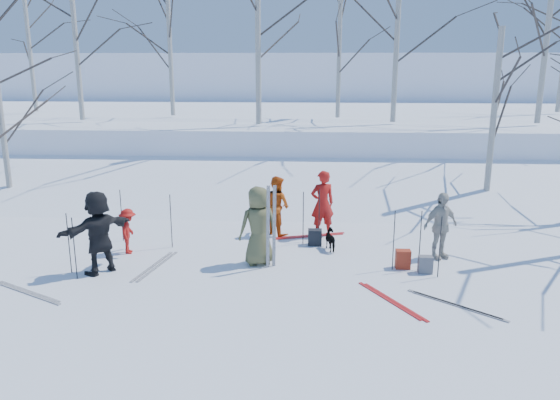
# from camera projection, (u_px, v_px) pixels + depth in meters

# --- Properties ---
(ground) EXTENTS (120.00, 120.00, 0.00)m
(ground) POSITION_uv_depth(u_px,v_px,m) (276.00, 276.00, 11.64)
(ground) COLOR white
(ground) RESTS_ON ground
(snow_ramp) EXTENTS (70.00, 9.49, 4.12)m
(snow_ramp) POSITION_uv_depth(u_px,v_px,m) (290.00, 193.00, 18.38)
(snow_ramp) COLOR white
(snow_ramp) RESTS_ON ground
(snow_plateau) EXTENTS (70.00, 18.00, 2.20)m
(snow_plateau) POSITION_uv_depth(u_px,v_px,m) (298.00, 132.00, 27.85)
(snow_plateau) COLOR white
(snow_plateau) RESTS_ON ground
(far_hill) EXTENTS (90.00, 30.00, 6.00)m
(far_hill) POSITION_uv_depth(u_px,v_px,m) (305.00, 91.00, 47.94)
(far_hill) COLOR white
(far_hill) RESTS_ON ground
(skier_olive_center) EXTENTS (1.03, 0.87, 1.79)m
(skier_olive_center) POSITION_uv_depth(u_px,v_px,m) (258.00, 226.00, 12.15)
(skier_olive_center) COLOR brown
(skier_olive_center) RESTS_ON ground
(skier_red_north) EXTENTS (0.74, 0.60, 1.75)m
(skier_red_north) POSITION_uv_depth(u_px,v_px,m) (322.00, 204.00, 14.15)
(skier_red_north) COLOR #AC1410
(skier_red_north) RESTS_ON ground
(skier_redor_behind) EXTENTS (0.96, 0.96, 1.57)m
(skier_redor_behind) POSITION_uv_depth(u_px,v_px,m) (277.00, 205.00, 14.33)
(skier_redor_behind) COLOR #BF480E
(skier_redor_behind) RESTS_ON ground
(skier_red_seated) EXTENTS (0.50, 0.75, 1.09)m
(skier_red_seated) POSITION_uv_depth(u_px,v_px,m) (128.00, 231.00, 12.94)
(skier_red_seated) COLOR #AC1410
(skier_red_seated) RESTS_ON ground
(skier_cream_east) EXTENTS (0.99, 0.76, 1.57)m
(skier_cream_east) POSITION_uv_depth(u_px,v_px,m) (440.00, 226.00, 12.53)
(skier_cream_east) COLOR beige
(skier_cream_east) RESTS_ON ground
(skier_grey_west) EXTENTS (1.48, 1.65, 1.82)m
(skier_grey_west) POSITION_uv_depth(u_px,v_px,m) (98.00, 232.00, 11.65)
(skier_grey_west) COLOR black
(skier_grey_west) RESTS_ON ground
(dog) EXTENTS (0.46, 0.66, 0.51)m
(dog) POSITION_uv_depth(u_px,v_px,m) (332.00, 240.00, 13.22)
(dog) COLOR black
(dog) RESTS_ON ground
(upright_ski_left) EXTENTS (0.11, 0.17, 1.90)m
(upright_ski_left) POSITION_uv_depth(u_px,v_px,m) (268.00, 227.00, 11.85)
(upright_ski_left) COLOR silver
(upright_ski_left) RESTS_ON ground
(upright_ski_right) EXTENTS (0.11, 0.23, 1.89)m
(upright_ski_right) POSITION_uv_depth(u_px,v_px,m) (274.00, 227.00, 11.90)
(upright_ski_right) COLOR silver
(upright_ski_right) RESTS_ON ground
(ski_pair_a) EXTENTS (0.93, 1.98, 0.02)m
(ski_pair_a) POSITION_uv_depth(u_px,v_px,m) (155.00, 266.00, 12.19)
(ski_pair_a) COLOR silver
(ski_pair_a) RESTS_ON ground
(ski_pair_b) EXTENTS (1.79, 2.07, 0.02)m
(ski_pair_b) POSITION_uv_depth(u_px,v_px,m) (29.00, 293.00, 10.79)
(ski_pair_b) COLOR silver
(ski_pair_b) RESTS_ON ground
(ski_pair_c) EXTENTS (1.28, 2.01, 0.02)m
(ski_pair_c) POSITION_uv_depth(u_px,v_px,m) (309.00, 236.00, 14.31)
(ski_pair_c) COLOR red
(ski_pair_c) RESTS_ON ground
(ski_pair_d) EXTENTS (1.85, 2.07, 0.02)m
(ski_pair_d) POSITION_uv_depth(u_px,v_px,m) (391.00, 301.00, 10.41)
(ski_pair_d) COLOR red
(ski_pair_d) RESTS_ON ground
(ski_pair_e) EXTENTS (2.07, 2.10, 0.02)m
(ski_pair_e) POSITION_uv_depth(u_px,v_px,m) (456.00, 305.00, 10.23)
(ski_pair_e) COLOR silver
(ski_pair_e) RESTS_ON ground
(ski_pole_a) EXTENTS (0.02, 0.02, 1.34)m
(ski_pole_a) POSITION_uv_depth(u_px,v_px,m) (420.00, 241.00, 11.84)
(ski_pole_a) COLOR black
(ski_pole_a) RESTS_ON ground
(ski_pole_b) EXTENTS (0.02, 0.02, 1.34)m
(ski_pole_b) POSITION_uv_depth(u_px,v_px,m) (171.00, 221.00, 13.30)
(ski_pole_b) COLOR black
(ski_pole_b) RESTS_ON ground
(ski_pole_c) EXTENTS (0.02, 0.02, 1.34)m
(ski_pole_c) POSITION_uv_depth(u_px,v_px,m) (74.00, 248.00, 11.35)
(ski_pole_c) COLOR black
(ski_pole_c) RESTS_ON ground
(ski_pole_d) EXTENTS (0.02, 0.02, 1.34)m
(ski_pole_d) POSITION_uv_depth(u_px,v_px,m) (440.00, 247.00, 11.43)
(ski_pole_d) COLOR black
(ski_pole_d) RESTS_ON ground
(ski_pole_e) EXTENTS (0.02, 0.02, 1.34)m
(ski_pole_e) POSITION_uv_depth(u_px,v_px,m) (394.00, 240.00, 11.86)
(ski_pole_e) COLOR black
(ski_pole_e) RESTS_ON ground
(ski_pole_f) EXTENTS (0.02, 0.02, 1.34)m
(ski_pole_f) POSITION_uv_depth(u_px,v_px,m) (95.00, 244.00, 11.65)
(ski_pole_f) COLOR black
(ski_pole_f) RESTS_ON ground
(ski_pole_g) EXTENTS (0.02, 0.02, 1.34)m
(ski_pole_g) POSITION_uv_depth(u_px,v_px,m) (319.00, 215.00, 13.86)
(ski_pole_g) COLOR black
(ski_pole_g) RESTS_ON ground
(ski_pole_h) EXTENTS (0.02, 0.02, 1.34)m
(ski_pole_h) POSITION_uv_depth(u_px,v_px,m) (303.00, 218.00, 13.57)
(ski_pole_h) COLOR black
(ski_pole_h) RESTS_ON ground
(ski_pole_i) EXTENTS (0.02, 0.02, 1.34)m
(ski_pole_i) POSITION_uv_depth(u_px,v_px,m) (69.00, 243.00, 11.67)
(ski_pole_i) COLOR black
(ski_pole_i) RESTS_ON ground
(ski_pole_j) EXTENTS (0.02, 0.02, 1.34)m
(ski_pole_j) POSITION_uv_depth(u_px,v_px,m) (122.00, 216.00, 13.79)
(ski_pole_j) COLOR black
(ski_pole_j) RESTS_ON ground
(backpack_red) EXTENTS (0.32, 0.22, 0.42)m
(backpack_red) POSITION_uv_depth(u_px,v_px,m) (403.00, 259.00, 12.04)
(backpack_red) COLOR maroon
(backpack_red) RESTS_ON ground
(backpack_grey) EXTENTS (0.30, 0.20, 0.38)m
(backpack_grey) POSITION_uv_depth(u_px,v_px,m) (425.00, 265.00, 11.78)
(backpack_grey) COLOR #595A60
(backpack_grey) RESTS_ON ground
(backpack_dark) EXTENTS (0.34, 0.24, 0.40)m
(backpack_dark) POSITION_uv_depth(u_px,v_px,m) (315.00, 237.00, 13.58)
(backpack_dark) COLOR black
(backpack_dark) RESTS_ON ground
(birch_plateau_a) EXTENTS (4.21, 4.21, 5.16)m
(birch_plateau_a) POSITION_uv_depth(u_px,v_px,m) (339.00, 54.00, 22.21)
(birch_plateau_a) COLOR silver
(birch_plateau_a) RESTS_ON snow_plateau
(birch_plateau_b) EXTENTS (4.80, 4.80, 6.00)m
(birch_plateau_b) POSITION_uv_depth(u_px,v_px,m) (76.00, 42.00, 21.18)
(birch_plateau_b) COLOR silver
(birch_plateau_b) RESTS_ON snow_plateau
(birch_plateau_c) EXTENTS (5.42, 5.42, 6.88)m
(birch_plateau_c) POSITION_uv_depth(u_px,v_px,m) (548.00, 28.00, 19.85)
(birch_plateau_c) COLOR silver
(birch_plateau_c) RESTS_ON snow_plateau
(birch_plateau_d) EXTENTS (5.03, 5.03, 6.32)m
(birch_plateau_d) POSITION_uv_depth(u_px,v_px,m) (397.00, 37.00, 20.37)
(birch_plateau_d) COLOR silver
(birch_plateau_d) RESTS_ON snow_plateau
(birch_plateau_e) EXTENTS (4.40, 4.40, 5.42)m
(birch_plateau_e) POSITION_uv_depth(u_px,v_px,m) (170.00, 51.00, 23.12)
(birch_plateau_e) COLOR silver
(birch_plateau_e) RESTS_ON snow_plateau
(birch_plateau_f) EXTENTS (5.27, 5.27, 6.68)m
(birch_plateau_f) POSITION_uv_depth(u_px,v_px,m) (258.00, 31.00, 19.62)
(birch_plateau_f) COLOR silver
(birch_plateau_f) RESTS_ON snow_plateau
(birch_plateau_h) EXTENTS (4.55, 4.55, 5.65)m
(birch_plateau_h) POSITION_uv_depth(u_px,v_px,m) (30.00, 49.00, 25.05)
(birch_plateau_h) COLOR silver
(birch_plateau_h) RESTS_ON snow_plateau
(birch_edge_d) EXTENTS (4.33, 4.33, 5.33)m
(birch_edge_d) POSITION_uv_depth(u_px,v_px,m) (1.00, 120.00, 17.15)
(birch_edge_d) COLOR silver
(birch_edge_d) RESTS_ON ground
(birch_edge_e) EXTENTS (4.42, 4.42, 5.46)m
(birch_edge_e) POSITION_uv_depth(u_px,v_px,m) (493.00, 121.00, 16.45)
(birch_edge_e) COLOR silver
(birch_edge_e) RESTS_ON ground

